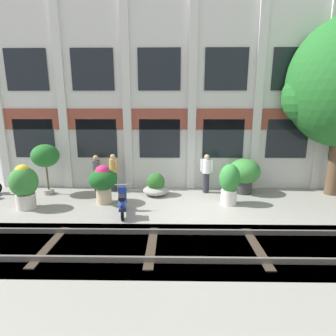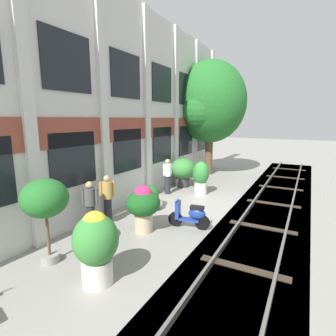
# 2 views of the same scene
# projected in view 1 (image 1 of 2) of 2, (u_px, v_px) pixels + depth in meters

# --- Properties ---
(ground_plane) EXTENTS (80.00, 80.00, 0.00)m
(ground_plane) POSITION_uv_depth(u_px,v_px,m) (196.00, 212.00, 9.21)
(ground_plane) COLOR gray
(apartment_facade) EXTENTS (17.19, 0.64, 8.13)m
(apartment_facade) POSITION_uv_depth(u_px,v_px,m) (192.00, 97.00, 11.42)
(apartment_facade) COLOR silver
(apartment_facade) RESTS_ON ground
(rail_tracks) EXTENTS (24.83, 2.80, 0.43)m
(rail_tracks) POSITION_uv_depth(u_px,v_px,m) (204.00, 252.00, 6.90)
(rail_tracks) COLOR #423F3A
(rail_tracks) RESTS_ON ground
(potted_plant_stone_basin) EXTENTS (1.07, 1.07, 1.49)m
(potted_plant_stone_basin) POSITION_uv_depth(u_px,v_px,m) (103.00, 181.00, 9.91)
(potted_plant_stone_basin) COLOR tan
(potted_plant_stone_basin) RESTS_ON ground
(potted_plant_glazed_jar) EXTENTS (0.97, 0.97, 1.63)m
(potted_plant_glazed_jar) POSITION_uv_depth(u_px,v_px,m) (24.00, 184.00, 9.35)
(potted_plant_glazed_jar) COLOR beige
(potted_plant_glazed_jar) RESTS_ON ground
(potted_plant_wide_bowl) EXTENTS (1.08, 1.08, 0.95)m
(potted_plant_wide_bowl) POSITION_uv_depth(u_px,v_px,m) (156.00, 186.00, 10.97)
(potted_plant_wide_bowl) COLOR gray
(potted_plant_wide_bowl) RESTS_ON ground
(potted_plant_ribbed_drum) EXTENTS (0.77, 0.77, 1.56)m
(potted_plant_ribbed_drum) POSITION_uv_depth(u_px,v_px,m) (229.00, 183.00, 9.79)
(potted_plant_ribbed_drum) COLOR beige
(potted_plant_ribbed_drum) RESTS_ON ground
(potted_plant_fluted_column) EXTENTS (1.33, 1.33, 1.49)m
(potted_plant_fluted_column) POSITION_uv_depth(u_px,v_px,m) (244.00, 173.00, 11.12)
(potted_plant_fluted_column) COLOR #333333
(potted_plant_fluted_column) RESTS_ON ground
(potted_plant_terracotta_small) EXTENTS (1.10, 1.10, 2.13)m
(potted_plant_terracotta_small) POSITION_uv_depth(u_px,v_px,m) (45.00, 157.00, 10.79)
(potted_plant_terracotta_small) COLOR gray
(potted_plant_terracotta_small) RESTS_ON ground
(scooter_second_parked) EXTENTS (0.53, 1.38, 0.98)m
(scooter_second_parked) POSITION_uv_depth(u_px,v_px,m) (122.00, 203.00, 8.81)
(scooter_second_parked) COLOR black
(scooter_second_parked) RESTS_ON ground
(resident_by_doorway) EXTENTS (0.51, 0.34, 1.67)m
(resident_by_doorway) POSITION_uv_depth(u_px,v_px,m) (206.00, 172.00, 11.16)
(resident_by_doorway) COLOR #282833
(resident_by_doorway) RESTS_ON ground
(resident_watching_tracks) EXTENTS (0.34, 0.49, 1.59)m
(resident_watching_tracks) POSITION_uv_depth(u_px,v_px,m) (96.00, 172.00, 11.43)
(resident_watching_tracks) COLOR #282833
(resident_watching_tracks) RESTS_ON ground
(resident_near_plants) EXTENTS (0.43, 0.37, 1.65)m
(resident_near_plants) POSITION_uv_depth(u_px,v_px,m) (113.00, 171.00, 11.36)
(resident_near_plants) COLOR #282833
(resident_near_plants) RESTS_ON ground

